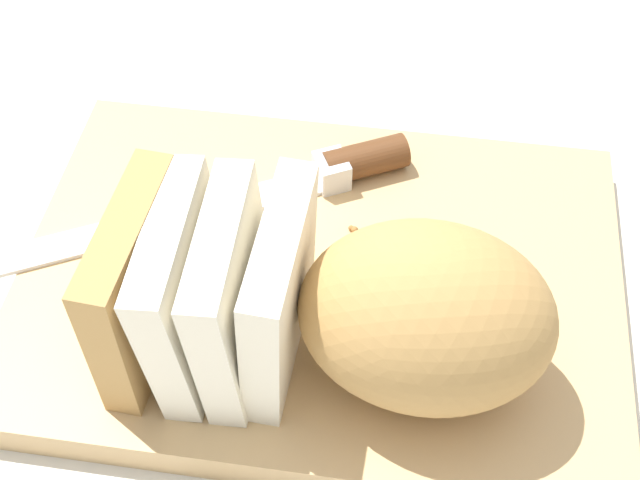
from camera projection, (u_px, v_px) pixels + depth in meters
ground_plane at (320, 294)px, 0.54m from camera, size 3.00×3.00×0.00m
cutting_board at (320, 282)px, 0.53m from camera, size 0.38×0.28×0.02m
bread_loaf at (343, 308)px, 0.44m from camera, size 0.24×0.11×0.11m
bread_knife at (307, 177)px, 0.56m from camera, size 0.26×0.14×0.02m
crumb_near_knife at (326, 339)px, 0.48m from camera, size 0.01×0.01×0.01m
crumb_near_loaf at (351, 228)px, 0.54m from camera, size 0.00×0.00×0.00m
crumb_stray_left at (374, 229)px, 0.54m from camera, size 0.01×0.01×0.01m
crumb_stray_right at (355, 230)px, 0.54m from camera, size 0.00×0.00×0.00m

